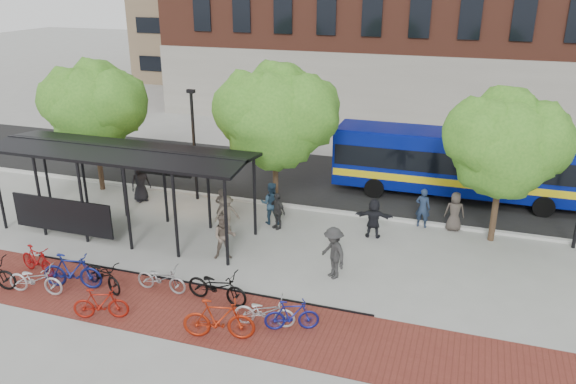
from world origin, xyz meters
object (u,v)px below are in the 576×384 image
(bike_8, at_px, (217,286))
(pedestrian_8, at_px, (224,237))
(bike_6, at_px, (161,278))
(pedestrian_5, at_px, (374,218))
(tree_a, at_px, (94,103))
(pedestrian_4, at_px, (277,211))
(pedestrian_7, at_px, (423,208))
(lamp_post_left, at_px, (194,142))
(bike_4, at_px, (103,275))
(bike_5, at_px, (101,304))
(bike_9, at_px, (219,319))
(pedestrian_2, at_px, (271,203))
(bike_3, at_px, (72,271))
(bike_10, at_px, (265,311))
(tree_b, at_px, (278,112))
(bike_2, at_px, (35,279))
(pedestrian_3, at_px, (227,214))
(pedestrian_1, at_px, (222,207))
(pedestrian_6, at_px, (455,212))
(bike_1, at_px, (37,260))
(pedestrian_9, at_px, (333,253))
(bus, at_px, (460,161))
(bus_shelter, at_px, (119,161))
(pedestrian_0, at_px, (140,182))

(bike_8, bearing_deg, pedestrian_8, 25.64)
(bike_6, bearing_deg, pedestrian_5, -42.72)
(tree_a, distance_m, bike_8, 12.76)
(pedestrian_4, xyz_separation_m, pedestrian_8, (-0.93, -3.11, 0.10))
(pedestrian_4, xyz_separation_m, pedestrian_7, (5.63, 2.03, 0.07))
(lamp_post_left, bearing_deg, pedestrian_5, -9.81)
(pedestrian_5, bearing_deg, bike_4, 35.91)
(bike_5, distance_m, bike_9, 3.82)
(pedestrian_2, bearing_deg, pedestrian_8, 67.83)
(bike_3, distance_m, bike_10, 6.81)
(lamp_post_left, relative_size, pedestrian_5, 3.16)
(bike_10, distance_m, pedestrian_4, 6.93)
(bike_6, xyz_separation_m, bike_8, (2.02, -0.01, 0.09))
(tree_b, bearing_deg, bike_2, -120.41)
(bike_10, relative_size, pedestrian_3, 1.19)
(bike_4, height_order, pedestrian_2, pedestrian_2)
(pedestrian_1, distance_m, pedestrian_5, 6.18)
(lamp_post_left, relative_size, bike_2, 2.66)
(bike_4, distance_m, pedestrian_6, 13.69)
(bike_1, distance_m, bike_10, 8.63)
(bike_3, relative_size, pedestrian_9, 1.10)
(tree_a, distance_m, bike_9, 14.47)
(bike_8, height_order, bike_10, bike_8)
(lamp_post_left, xyz_separation_m, pedestrian_1, (2.41, -2.38, -1.93))
(tree_b, height_order, bike_2, tree_b)
(bike_5, bearing_deg, pedestrian_9, -71.84)
(bike_1, xyz_separation_m, bike_5, (3.79, -1.66, -0.00))
(bike_1, bearing_deg, bike_4, -80.01)
(bike_2, bearing_deg, bike_5, -107.72)
(lamp_post_left, xyz_separation_m, bike_3, (-0.22, -8.51, -2.13))
(tree_b, relative_size, bike_4, 3.34)
(bike_1, height_order, pedestrian_6, pedestrian_6)
(bus, distance_m, pedestrian_2, 9.17)
(bus, distance_m, pedestrian_7, 4.21)
(bike_2, height_order, bike_4, bike_4)
(pedestrian_7, height_order, pedestrian_9, pedestrian_9)
(pedestrian_3, xyz_separation_m, pedestrian_5, (5.71, 1.36, 0.04))
(tree_a, xyz_separation_m, bike_8, (9.60, -7.54, -3.68))
(pedestrian_8, bearing_deg, pedestrian_3, 87.65)
(bike_1, height_order, pedestrian_7, pedestrian_7)
(bike_2, height_order, bike_10, bike_2)
(bus_shelter, height_order, bike_3, bus_shelter)
(bike_3, bearing_deg, bike_2, 115.05)
(pedestrian_6, bearing_deg, bike_4, 31.82)
(pedestrian_2, xyz_separation_m, pedestrian_7, (6.04, 1.63, -0.06))
(pedestrian_3, height_order, pedestrian_4, pedestrian_3)
(pedestrian_0, bearing_deg, bike_2, -135.65)
(bike_6, height_order, pedestrian_0, pedestrian_0)
(pedestrian_9, bearing_deg, bike_6, -109.91)
(tree_a, distance_m, bus, 17.10)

